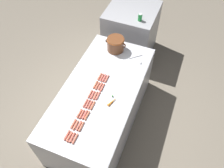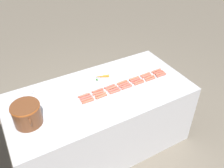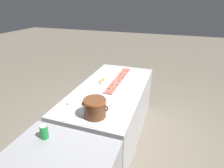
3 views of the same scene
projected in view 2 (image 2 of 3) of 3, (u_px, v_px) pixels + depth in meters
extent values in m
plane|color=#756B5B|center=(102.00, 142.00, 3.11)|extent=(20.00, 20.00, 0.00)
cube|color=#BCBCC1|center=(101.00, 119.00, 2.86)|extent=(0.99, 2.01, 0.82)
cube|color=silver|center=(100.00, 92.00, 2.61)|extent=(0.97, 1.97, 0.00)
cylinder|color=#CE5C4A|center=(162.00, 75.00, 2.84)|extent=(0.03, 0.11, 0.02)
sphere|color=#CE5C4A|center=(165.00, 74.00, 2.87)|extent=(0.02, 0.02, 0.02)
sphere|color=#CE5C4A|center=(158.00, 77.00, 2.82)|extent=(0.02, 0.02, 0.02)
cylinder|color=#C2624A|center=(151.00, 79.00, 2.78)|extent=(0.03, 0.11, 0.02)
sphere|color=#C2624A|center=(155.00, 78.00, 2.80)|extent=(0.02, 0.02, 0.02)
sphere|color=#C2624A|center=(147.00, 80.00, 2.76)|extent=(0.02, 0.02, 0.02)
cylinder|color=#C26048|center=(139.00, 83.00, 2.72)|extent=(0.03, 0.11, 0.02)
sphere|color=#C26048|center=(143.00, 81.00, 2.75)|extent=(0.02, 0.02, 0.02)
sphere|color=#C26048|center=(135.00, 84.00, 2.70)|extent=(0.02, 0.02, 0.02)
cylinder|color=#C85F4E|center=(127.00, 87.00, 2.66)|extent=(0.03, 0.11, 0.02)
sphere|color=#C85F4E|center=(131.00, 86.00, 2.68)|extent=(0.02, 0.02, 0.02)
sphere|color=#C85F4E|center=(123.00, 89.00, 2.63)|extent=(0.02, 0.02, 0.02)
cylinder|color=#C5624E|center=(115.00, 91.00, 2.60)|extent=(0.03, 0.11, 0.02)
sphere|color=#C5624E|center=(120.00, 90.00, 2.62)|extent=(0.02, 0.02, 0.02)
sphere|color=#C5624E|center=(111.00, 93.00, 2.57)|extent=(0.02, 0.02, 0.02)
cylinder|color=#C36749|center=(101.00, 96.00, 2.53)|extent=(0.03, 0.11, 0.02)
sphere|color=#C36749|center=(106.00, 95.00, 2.55)|extent=(0.02, 0.02, 0.02)
sphere|color=#C36749|center=(96.00, 98.00, 2.51)|extent=(0.02, 0.02, 0.02)
cylinder|color=#C66247|center=(88.00, 101.00, 2.47)|extent=(0.03, 0.11, 0.02)
sphere|color=#C66247|center=(93.00, 99.00, 2.49)|extent=(0.02, 0.02, 0.02)
sphere|color=#C66247|center=(83.00, 103.00, 2.45)|extent=(0.02, 0.02, 0.02)
cylinder|color=#C8654E|center=(160.00, 74.00, 2.87)|extent=(0.03, 0.12, 0.02)
sphere|color=#C8654E|center=(164.00, 72.00, 2.89)|extent=(0.02, 0.02, 0.02)
sphere|color=#C8654E|center=(157.00, 75.00, 2.84)|extent=(0.02, 0.02, 0.02)
cylinder|color=#CC684D|center=(149.00, 77.00, 2.81)|extent=(0.03, 0.11, 0.02)
sphere|color=#CC684D|center=(153.00, 76.00, 2.83)|extent=(0.02, 0.02, 0.02)
sphere|color=#CC684D|center=(145.00, 79.00, 2.79)|extent=(0.02, 0.02, 0.02)
cylinder|color=#CA5E4A|center=(138.00, 81.00, 2.74)|extent=(0.03, 0.11, 0.02)
sphere|color=#CA5E4A|center=(142.00, 80.00, 2.76)|extent=(0.02, 0.02, 0.02)
sphere|color=#CA5E4A|center=(133.00, 83.00, 2.72)|extent=(0.02, 0.02, 0.02)
cylinder|color=#BF5E50|center=(125.00, 86.00, 2.68)|extent=(0.03, 0.12, 0.02)
sphere|color=#BF5E50|center=(130.00, 84.00, 2.70)|extent=(0.02, 0.02, 0.02)
sphere|color=#BF5E50|center=(121.00, 87.00, 2.66)|extent=(0.02, 0.02, 0.02)
cylinder|color=#CC5D51|center=(113.00, 90.00, 2.62)|extent=(0.03, 0.11, 0.02)
sphere|color=#CC5D51|center=(118.00, 88.00, 2.64)|extent=(0.02, 0.02, 0.02)
sphere|color=#CC5D51|center=(109.00, 91.00, 2.60)|extent=(0.02, 0.02, 0.02)
cylinder|color=#C5644B|center=(100.00, 94.00, 2.56)|extent=(0.03, 0.11, 0.02)
sphere|color=#C5644B|center=(105.00, 93.00, 2.58)|extent=(0.02, 0.02, 0.02)
sphere|color=#C5644B|center=(96.00, 96.00, 2.53)|extent=(0.02, 0.02, 0.02)
cylinder|color=#C65F4D|center=(87.00, 99.00, 2.50)|extent=(0.03, 0.11, 0.02)
sphere|color=#C65F4D|center=(92.00, 97.00, 2.52)|extent=(0.02, 0.02, 0.02)
sphere|color=#C65F4D|center=(82.00, 101.00, 2.47)|extent=(0.02, 0.02, 0.02)
cylinder|color=#C35B49|center=(158.00, 72.00, 2.89)|extent=(0.03, 0.12, 0.02)
sphere|color=#C35B49|center=(162.00, 71.00, 2.91)|extent=(0.02, 0.02, 0.02)
sphere|color=#C35B49|center=(154.00, 73.00, 2.87)|extent=(0.02, 0.02, 0.02)
cylinder|color=#C7624F|center=(147.00, 76.00, 2.83)|extent=(0.03, 0.11, 0.02)
sphere|color=#C7624F|center=(150.00, 74.00, 2.85)|extent=(0.02, 0.02, 0.02)
sphere|color=#C7624F|center=(143.00, 77.00, 2.81)|extent=(0.02, 0.02, 0.02)
cylinder|color=#CC5C4E|center=(135.00, 80.00, 2.77)|extent=(0.03, 0.11, 0.02)
sphere|color=#CC5C4E|center=(139.00, 78.00, 2.79)|extent=(0.02, 0.02, 0.02)
sphere|color=#CC5C4E|center=(131.00, 81.00, 2.75)|extent=(0.02, 0.02, 0.02)
cylinder|color=#C65E4D|center=(124.00, 84.00, 2.70)|extent=(0.03, 0.11, 0.02)
sphere|color=#C65E4D|center=(128.00, 82.00, 2.73)|extent=(0.02, 0.02, 0.02)
sphere|color=#C65E4D|center=(119.00, 85.00, 2.68)|extent=(0.02, 0.02, 0.02)
cylinder|color=#C7674F|center=(112.00, 88.00, 2.65)|extent=(0.03, 0.11, 0.02)
sphere|color=#C7674F|center=(116.00, 86.00, 2.67)|extent=(0.02, 0.02, 0.02)
sphere|color=#C7674F|center=(107.00, 89.00, 2.63)|extent=(0.02, 0.02, 0.02)
cylinder|color=#C8634D|center=(98.00, 93.00, 2.58)|extent=(0.03, 0.11, 0.02)
sphere|color=#C8634D|center=(103.00, 91.00, 2.60)|extent=(0.02, 0.02, 0.02)
sphere|color=#C8634D|center=(94.00, 94.00, 2.56)|extent=(0.02, 0.02, 0.02)
cylinder|color=#C75C51|center=(86.00, 97.00, 2.52)|extent=(0.03, 0.11, 0.02)
sphere|color=#C75C51|center=(90.00, 95.00, 2.54)|extent=(0.02, 0.02, 0.02)
sphere|color=#C75C51|center=(81.00, 99.00, 2.50)|extent=(0.02, 0.02, 0.02)
cylinder|color=#C9644C|center=(156.00, 71.00, 2.92)|extent=(0.03, 0.11, 0.02)
sphere|color=#C9644C|center=(160.00, 69.00, 2.94)|extent=(0.02, 0.02, 0.02)
sphere|color=#C9644C|center=(152.00, 72.00, 2.90)|extent=(0.02, 0.02, 0.02)
cylinder|color=#BF644A|center=(145.00, 74.00, 2.85)|extent=(0.03, 0.11, 0.02)
sphere|color=#BF644A|center=(149.00, 73.00, 2.87)|extent=(0.02, 0.02, 0.02)
sphere|color=#BF644A|center=(141.00, 76.00, 2.83)|extent=(0.02, 0.02, 0.02)
cylinder|color=#C16648|center=(134.00, 78.00, 2.79)|extent=(0.03, 0.11, 0.02)
sphere|color=#C16648|center=(138.00, 77.00, 2.81)|extent=(0.02, 0.02, 0.02)
sphere|color=#C16648|center=(130.00, 80.00, 2.77)|extent=(0.02, 0.02, 0.02)
cylinder|color=#C86647|center=(122.00, 82.00, 2.73)|extent=(0.03, 0.11, 0.02)
sphere|color=#C86647|center=(126.00, 81.00, 2.75)|extent=(0.02, 0.02, 0.02)
sphere|color=#C86647|center=(118.00, 84.00, 2.71)|extent=(0.02, 0.02, 0.02)
cylinder|color=#C55F50|center=(110.00, 86.00, 2.67)|extent=(0.03, 0.12, 0.02)
sphere|color=#C55F50|center=(114.00, 85.00, 2.69)|extent=(0.02, 0.02, 0.02)
sphere|color=#C55F50|center=(105.00, 88.00, 2.65)|extent=(0.02, 0.02, 0.02)
cylinder|color=#CC5B48|center=(98.00, 91.00, 2.61)|extent=(0.03, 0.12, 0.02)
sphere|color=#CC5B48|center=(102.00, 89.00, 2.63)|extent=(0.02, 0.02, 0.02)
sphere|color=#CC5B48|center=(93.00, 92.00, 2.59)|extent=(0.02, 0.02, 0.02)
cylinder|color=#CD624E|center=(84.00, 95.00, 2.54)|extent=(0.03, 0.11, 0.02)
sphere|color=#CD624E|center=(89.00, 94.00, 2.56)|extent=(0.02, 0.02, 0.02)
sphere|color=#CD624E|center=(79.00, 97.00, 2.52)|extent=(0.02, 0.02, 0.02)
cylinder|color=brown|center=(27.00, 114.00, 2.18)|extent=(0.26, 0.26, 0.22)
torus|color=#9E4A1B|center=(25.00, 107.00, 2.13)|extent=(0.27, 0.27, 0.03)
torus|color=brown|center=(30.00, 122.00, 2.08)|extent=(0.07, 0.02, 0.07)
torus|color=brown|center=(23.00, 104.00, 2.26)|extent=(0.07, 0.02, 0.07)
cylinder|color=#B7B7BC|center=(25.00, 100.00, 2.50)|extent=(0.17, 0.16, 0.01)
ellipsoid|color=#B7B7BC|center=(31.00, 92.00, 2.60)|extent=(0.08, 0.09, 0.02)
cone|color=orange|center=(102.00, 76.00, 2.82)|extent=(0.09, 0.17, 0.03)
sphere|color=#387F2D|center=(97.00, 80.00, 2.76)|extent=(0.02, 0.02, 0.02)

